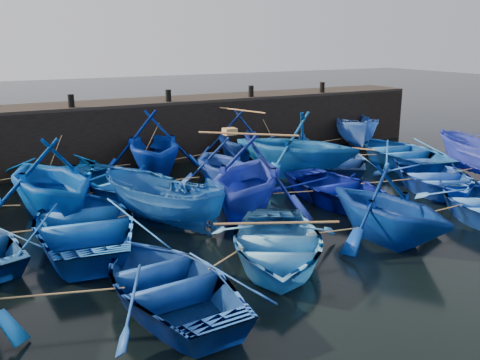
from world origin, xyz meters
name	(u,v)px	position (x,y,z in m)	size (l,w,h in m)	color
ground	(293,230)	(0.00, 0.00, 0.00)	(120.00, 120.00, 0.00)	black
quay_wall	(162,130)	(0.00, 10.50, 1.25)	(26.00, 2.50, 2.50)	black
quay_top	(161,101)	(0.00, 10.50, 2.56)	(26.00, 2.50, 0.12)	black
bollard_1	(71,101)	(-4.00, 9.60, 2.87)	(0.24, 0.24, 0.50)	black
bollard_2	(168,96)	(0.00, 9.60, 2.87)	(0.24, 0.24, 0.50)	black
bollard_3	(251,91)	(4.00, 9.60, 2.87)	(0.24, 0.24, 0.50)	black
bollard_4	(322,87)	(8.00, 9.60, 2.87)	(0.24, 0.24, 0.50)	black
boat_1	(56,171)	(-5.07, 7.81, 0.58)	(4.01, 5.61, 1.16)	#0251BF
boat_2	(152,144)	(-1.45, 7.70, 1.28)	(4.19, 4.86, 2.56)	#00218F
boat_3	(238,136)	(2.61, 8.26, 1.12)	(3.66, 4.24, 2.23)	#153A9F
boat_4	(288,147)	(4.91, 7.82, 0.53)	(3.65, 5.11, 1.06)	navy
boat_5	(356,131)	(9.01, 8.09, 0.87)	(1.70, 4.50, 1.74)	#2853AD
boat_7	(50,178)	(-5.79, 4.21, 1.26)	(4.11, 4.77, 2.51)	#003FA0
boat_8	(127,185)	(-3.33, 4.82, 0.58)	(4.03, 5.64, 1.17)	#084593
boat_9	(222,163)	(0.09, 4.70, 0.97)	(3.19, 3.70, 1.95)	navy
boat_10	(296,144)	(3.32, 4.89, 1.29)	(4.21, 4.89, 2.57)	#07478F
boat_11	(337,159)	(5.44, 4.97, 0.48)	(3.29, 4.60, 0.95)	#1F4898
boat_12	(401,152)	(8.38, 4.42, 0.56)	(3.87, 5.41, 1.12)	#0D4BA5
boat_14	(84,222)	(-5.38, 1.80, 0.57)	(3.93, 5.49, 1.14)	#0A4298
boat_15	(163,202)	(-3.14, 1.93, 0.77)	(1.50, 3.97, 1.54)	navy
boat_16	(248,176)	(-0.50, 1.78, 1.24)	(4.06, 4.71, 2.48)	#152AA8
boat_17	(340,189)	(2.70, 1.38, 0.49)	(3.40, 4.75, 0.99)	#000C77
boat_18	(434,177)	(6.58, 0.99, 0.50)	(3.46, 4.84, 1.00)	blue
boat_21	(168,281)	(-4.64, -2.37, 0.48)	(3.33, 4.65, 0.97)	navy
boat_22	(276,243)	(-1.62, -1.66, 0.49)	(3.35, 4.68, 0.97)	blue
boat_23	(388,205)	(1.65, -1.90, 1.03)	(3.38, 3.92, 2.06)	navy
wooden_crate	(230,131)	(0.39, 4.70, 2.06)	(0.44, 0.38, 0.23)	olive
mooring_ropes	(221,163)	(0.20, 5.00, 0.87)	(17.77, 11.91, 2.10)	tan
loose_oars	(277,146)	(1.48, 3.34, 1.69)	(9.31, 12.00, 1.58)	#99724C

